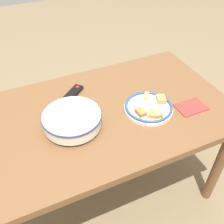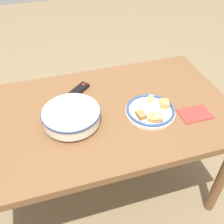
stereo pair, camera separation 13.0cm
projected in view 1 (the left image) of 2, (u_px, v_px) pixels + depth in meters
name	position (u px, v px, depth m)	size (l,w,h in m)	color
ground_plane	(103.00, 189.00, 1.83)	(8.00, 8.00, 0.00)	#7F6B4C
dining_table	(100.00, 124.00, 1.41)	(1.39, 0.81, 0.72)	brown
noodle_bowl	(72.00, 119.00, 1.25)	(0.29, 0.29, 0.08)	silver
food_plate	(149.00, 107.00, 1.36)	(0.25, 0.25, 0.04)	white
tv_remote	(73.00, 94.00, 1.46)	(0.15, 0.14, 0.02)	black
folded_napkin	(191.00, 107.00, 1.39)	(0.16, 0.11, 0.01)	#B2332D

